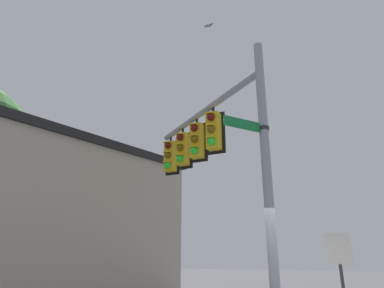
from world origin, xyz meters
name	(u,v)px	position (x,y,z in m)	size (l,w,h in m)	color
signal_pole	(267,175)	(0.00, 0.00, 3.19)	(0.20, 0.20, 6.38)	gray
mast_arm	(203,112)	(2.15, -1.50, 5.65)	(0.19, 0.19, 5.23)	gray
traffic_light_nearest_pole	(213,131)	(1.68, -1.15, 4.86)	(0.54, 0.49, 1.31)	black
traffic_light_mid_inner	(197,141)	(2.45, -1.69, 4.86)	(0.54, 0.49, 1.31)	black
traffic_light_mid_outer	(182,149)	(3.22, -2.22, 4.86)	(0.54, 0.49, 1.31)	black
traffic_light_arm_end	(170,156)	(3.99, -2.76, 4.86)	(0.54, 0.49, 1.31)	black
street_name_sign	(251,126)	(0.19, 0.28, 4.24)	(0.73, 1.00, 0.22)	#147238
bird_flying	(208,26)	(2.05, -1.81, 8.90)	(0.35, 0.21, 0.11)	gray
storefront_building	(41,221)	(9.15, -2.12, 2.83)	(8.35, 11.00, 5.64)	#A89E89
historical_marker	(340,264)	(-1.01, -2.49, 1.40)	(0.60, 0.08, 2.13)	#333333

